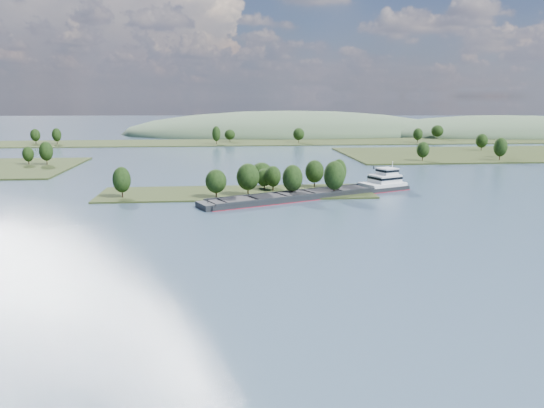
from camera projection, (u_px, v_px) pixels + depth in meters
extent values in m
plane|color=#3B5165|center=(243.00, 235.00, 138.16)|extent=(1800.00, 1800.00, 0.00)
cube|color=#253015|center=(236.00, 194.00, 196.70)|extent=(100.00, 30.00, 1.20)
cylinder|color=black|center=(292.00, 191.00, 187.34)|extent=(0.50, 0.50, 3.71)
ellipsoid|color=black|center=(293.00, 178.00, 186.40)|extent=(7.28, 7.28, 9.55)
cylinder|color=black|center=(262.00, 182.00, 209.07)|extent=(0.50, 0.50, 3.09)
ellipsoid|color=black|center=(262.00, 172.00, 208.28)|extent=(8.48, 8.48, 7.96)
cylinder|color=black|center=(248.00, 190.00, 189.89)|extent=(0.50, 0.50, 3.77)
ellipsoid|color=black|center=(248.00, 177.00, 188.93)|extent=(8.24, 8.24, 9.70)
cylinder|color=black|center=(264.00, 186.00, 201.56)|extent=(0.50, 0.50, 2.63)
ellipsoid|color=black|center=(264.00, 177.00, 200.90)|extent=(6.16, 6.16, 6.77)
cylinder|color=black|center=(216.00, 193.00, 185.53)|extent=(0.50, 0.50, 3.27)
ellipsoid|color=black|center=(216.00, 181.00, 184.70)|extent=(7.47, 7.47, 8.42)
cylinder|color=black|center=(122.00, 192.00, 185.88)|extent=(0.50, 0.50, 3.54)
ellipsoid|color=black|center=(122.00, 180.00, 184.98)|extent=(6.38, 6.38, 9.11)
cylinder|color=black|center=(273.00, 187.00, 199.07)|extent=(0.50, 0.50, 3.08)
ellipsoid|color=black|center=(273.00, 176.00, 198.29)|extent=(6.04, 6.04, 7.91)
cylinder|color=black|center=(339.00, 183.00, 204.56)|extent=(0.50, 0.50, 3.69)
ellipsoid|color=black|center=(339.00, 171.00, 203.62)|extent=(5.94, 5.94, 9.49)
cylinder|color=black|center=(334.00, 190.00, 189.42)|extent=(0.50, 0.50, 4.08)
ellipsoid|color=black|center=(334.00, 175.00, 188.39)|extent=(7.70, 7.70, 10.50)
cylinder|color=black|center=(314.00, 183.00, 206.88)|extent=(0.50, 0.50, 3.48)
ellipsoid|color=black|center=(315.00, 171.00, 206.00)|extent=(7.39, 7.39, 8.95)
cylinder|color=black|center=(47.00, 161.00, 273.59)|extent=(0.50, 0.50, 3.92)
ellipsoid|color=black|center=(46.00, 151.00, 272.60)|extent=(6.88, 6.88, 10.09)
cylinder|color=black|center=(29.00, 162.00, 273.78)|extent=(0.50, 0.50, 3.07)
ellipsoid|color=black|center=(28.00, 154.00, 273.00)|extent=(5.74, 5.74, 7.90)
cylinder|color=black|center=(423.00, 158.00, 290.40)|extent=(0.50, 0.50, 3.40)
ellipsoid|color=black|center=(423.00, 150.00, 289.54)|extent=(6.95, 6.95, 8.75)
cylinder|color=black|center=(500.00, 156.00, 292.50)|extent=(0.50, 0.50, 4.10)
ellipsoid|color=black|center=(501.00, 147.00, 291.47)|extent=(7.34, 7.34, 10.54)
cylinder|color=black|center=(500.00, 155.00, 306.86)|extent=(0.50, 0.50, 2.87)
ellipsoid|color=black|center=(500.00, 148.00, 306.14)|extent=(5.90, 5.90, 7.39)
cylinder|color=black|center=(481.00, 148.00, 344.60)|extent=(0.50, 0.50, 3.59)
ellipsoid|color=black|center=(482.00, 141.00, 343.69)|extent=(7.66, 7.66, 9.23)
cube|color=#253015|center=(228.00, 143.00, 411.33)|extent=(900.00, 60.00, 1.20)
cylinder|color=black|center=(36.00, 141.00, 396.51)|extent=(0.50, 0.50, 3.64)
ellipsoid|color=black|center=(35.00, 135.00, 395.59)|extent=(7.21, 7.21, 9.37)
cylinder|color=black|center=(418.00, 140.00, 406.98)|extent=(0.50, 0.50, 3.63)
ellipsoid|color=black|center=(418.00, 134.00, 406.06)|extent=(7.29, 7.29, 9.32)
cylinder|color=black|center=(230.00, 140.00, 414.34)|extent=(0.50, 0.50, 3.14)
ellipsoid|color=black|center=(230.00, 135.00, 413.55)|extent=(8.36, 8.36, 8.09)
cylinder|color=black|center=(437.00, 137.00, 440.80)|extent=(0.50, 0.50, 3.75)
ellipsoid|color=black|center=(437.00, 131.00, 439.85)|extent=(9.93, 9.93, 9.65)
cylinder|color=black|center=(57.00, 141.00, 393.25)|extent=(0.50, 0.50, 3.89)
ellipsoid|color=black|center=(57.00, 135.00, 392.26)|extent=(6.68, 6.68, 10.00)
cylinder|color=black|center=(299.00, 140.00, 407.10)|extent=(0.50, 0.50, 3.66)
ellipsoid|color=black|center=(299.00, 134.00, 406.17)|extent=(8.85, 8.85, 9.41)
cylinder|color=black|center=(216.00, 141.00, 392.75)|extent=(0.50, 0.50, 4.37)
ellipsoid|color=black|center=(216.00, 134.00, 391.64)|extent=(6.22, 6.22, 11.25)
ellipsoid|color=#3F563B|center=(501.00, 134.00, 503.52)|extent=(260.00, 140.00, 36.00)
ellipsoid|color=#3F563B|center=(289.00, 134.00, 514.40)|extent=(320.00, 160.00, 44.00)
cube|color=black|center=(313.00, 196.00, 189.34)|extent=(79.37, 42.55, 2.26)
cube|color=maroon|center=(313.00, 197.00, 189.43)|extent=(79.64, 42.82, 0.26)
cube|color=black|center=(287.00, 192.00, 189.44)|extent=(58.47, 26.06, 0.82)
cube|color=black|center=(302.00, 196.00, 180.82)|extent=(58.47, 26.06, 0.82)
cube|color=black|center=(294.00, 194.00, 185.16)|extent=(60.15, 33.32, 0.31)
cube|color=black|center=(235.00, 200.00, 174.30)|extent=(11.86, 11.44, 0.36)
cube|color=black|center=(266.00, 196.00, 179.70)|extent=(11.86, 11.44, 0.36)
cube|color=black|center=(294.00, 193.00, 185.10)|extent=(11.86, 11.44, 0.36)
cube|color=black|center=(321.00, 191.00, 190.49)|extent=(11.86, 11.44, 0.36)
cube|color=black|center=(346.00, 188.00, 195.89)|extent=(11.86, 11.44, 0.36)
cube|color=black|center=(205.00, 206.00, 169.39)|extent=(6.55, 9.71, 2.06)
cylinder|color=black|center=(208.00, 202.00, 169.59)|extent=(0.33, 0.33, 2.26)
cube|color=white|center=(383.00, 184.00, 204.20)|extent=(19.02, 15.66, 1.23)
cube|color=white|center=(385.00, 179.00, 204.28)|extent=(12.72, 11.67, 3.08)
cube|color=black|center=(385.00, 177.00, 204.20)|extent=(12.99, 11.94, 0.92)
cube|color=white|center=(387.00, 171.00, 204.24)|extent=(8.13, 8.13, 2.26)
cube|color=black|center=(387.00, 170.00, 204.16)|extent=(8.40, 8.40, 0.82)
cube|color=white|center=(387.00, 168.00, 203.99)|extent=(8.67, 8.67, 0.21)
cylinder|color=white|center=(393.00, 165.00, 204.97)|extent=(0.27, 0.27, 2.67)
cylinder|color=black|center=(374.00, 168.00, 204.63)|extent=(0.68, 0.68, 1.23)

